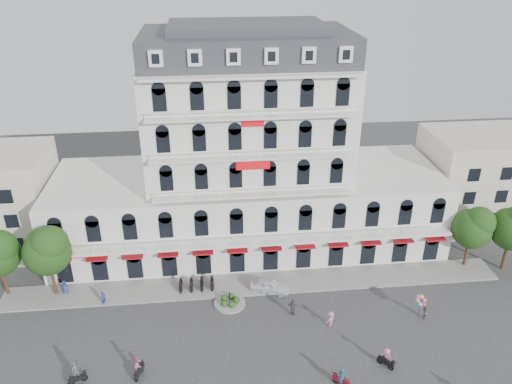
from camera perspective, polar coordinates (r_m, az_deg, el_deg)
The scene contains 18 objects.
ground at distance 47.94m, azimuth 1.17°, elevation -16.98°, with size 120.00×120.00×0.00m, color #38383A.
sidewalk at distance 54.69m, azimuth -0.01°, elevation -10.43°, with size 53.00×4.00×0.16m, color gray.
main_building at distance 57.41m, azimuth -0.95°, elevation 2.95°, with size 45.00×15.00×25.80m.
flank_building_east at distance 69.88m, azimuth 24.23°, elevation 1.42°, with size 14.00×10.00×12.00m, color beige.
traffic_island at distance 52.06m, azimuth -3.02°, elevation -12.45°, with size 3.20×3.20×1.60m.
parked_scooter_row at distance 54.42m, azimuth -6.77°, elevation -10.97°, with size 4.40×1.80×1.10m, color black, non-canonical shape.
tree_west_inner at distance 54.24m, azimuth -22.78°, elevation -6.00°, with size 4.76×4.76×8.25m.
tree_east_inner at distance 59.69m, azimuth 23.56°, elevation -3.59°, with size 4.40×4.37×7.57m.
parked_car at distance 53.40m, azimuth 1.60°, elevation -10.64°, with size 1.69×4.20×1.43m, color white.
rider_west at distance 46.42m, azimuth -19.85°, elevation -18.95°, with size 1.57×0.99×2.34m.
rider_southwest at distance 45.55m, azimuth -13.30°, elevation -18.81°, with size 0.90×1.64×2.21m.
rider_east at distance 44.42m, azimuth 9.78°, elevation -20.18°, with size 1.34×1.27×1.98m.
rider_center at distance 46.66m, azimuth 14.66°, elevation -17.82°, with size 1.23×1.38×2.00m.
pedestrian_left at distance 56.54m, azimuth -21.00°, elevation -10.17°, with size 0.81×0.53×1.67m, color navy.
pedestrian_mid at distance 50.46m, azimuth 4.25°, elevation -12.98°, with size 1.11×0.46×1.89m, color #4D4D53.
pedestrian_right at distance 49.73m, azimuth 8.53°, elevation -14.15°, with size 1.05×0.60×1.62m, color pink.
pedestrian_far at distance 53.85m, azimuth -17.03°, elevation -11.54°, with size 0.59×0.39×1.62m, color navy.
balloon_vendor at distance 52.34m, azimuth 18.52°, elevation -12.36°, with size 1.36×1.27×2.45m.
Camera 1 is at (-4.56, -34.34, 33.14)m, focal length 35.00 mm.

